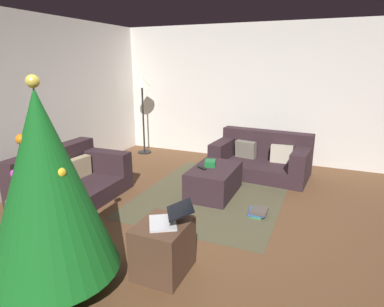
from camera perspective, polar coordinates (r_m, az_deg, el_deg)
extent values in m
plane|color=brown|center=(3.85, 4.68, -13.75)|extent=(6.40, 6.40, 0.00)
cube|color=silver|center=(5.28, -29.57, 7.31)|extent=(6.40, 0.12, 2.60)
cube|color=silver|center=(6.44, 14.01, 10.09)|extent=(0.12, 6.40, 2.60)
cube|color=#2D1E23|center=(4.88, -19.86, -6.52)|extent=(1.54, 0.98, 0.24)
cube|color=#2D1E23|center=(5.00, -23.30, -1.93)|extent=(1.52, 0.28, 0.49)
cube|color=#2D1E23|center=(5.25, -15.60, -1.27)|extent=(0.26, 0.95, 0.34)
cube|color=#2D1E23|center=(4.37, -25.73, -5.83)|extent=(0.26, 0.95, 0.34)
cube|color=tan|center=(5.10, -19.21, -2.29)|extent=(0.37, 0.16, 0.30)
cube|color=brown|center=(4.69, -24.01, -4.39)|extent=(0.38, 0.22, 0.31)
cube|color=#2D1E23|center=(5.71, 11.90, -2.62)|extent=(1.04, 1.65, 0.24)
cube|color=#2D1E23|center=(5.93, 13.00, 1.65)|extent=(0.36, 1.60, 0.49)
cube|color=#2D1E23|center=(5.51, 18.80, -0.84)|extent=(0.94, 0.31, 0.31)
cube|color=#2D1E23|center=(5.84, 5.70, 0.87)|extent=(0.94, 0.31, 0.31)
cube|color=#BCB299|center=(5.70, 15.50, -0.07)|extent=(0.14, 0.37, 0.30)
cube|color=#716B5B|center=(5.85, 9.44, 0.71)|extent=(0.21, 0.38, 0.31)
cube|color=#2D1E23|center=(4.81, 3.91, -4.81)|extent=(0.96, 0.60, 0.41)
cube|color=#19662D|center=(4.80, 3.23, -1.72)|extent=(0.23, 0.20, 0.08)
cube|color=black|center=(4.68, 1.78, -2.56)|extent=(0.13, 0.16, 0.02)
cylinder|color=brown|center=(3.20, -22.44, -19.73)|extent=(0.10, 0.10, 0.21)
cone|color=#14621E|center=(2.80, -24.30, -5.09)|extent=(1.06, 1.06, 1.52)
sphere|color=green|center=(2.90, -29.37, -7.50)|extent=(0.08, 0.08, 0.08)
sphere|color=red|center=(2.83, -24.62, 2.82)|extent=(0.06, 0.06, 0.06)
sphere|color=orange|center=(2.70, -27.91, 2.26)|extent=(0.08, 0.08, 0.08)
sphere|color=green|center=(3.03, -18.60, -7.16)|extent=(0.06, 0.06, 0.06)
sphere|color=orange|center=(2.79, -26.12, 3.48)|extent=(0.05, 0.05, 0.05)
sphere|color=yellow|center=(2.61, -22.17, -3.16)|extent=(0.08, 0.08, 0.08)
sphere|color=#CC33BF|center=(2.80, -28.75, -3.13)|extent=(0.07, 0.07, 0.07)
sphere|color=#F2D84C|center=(2.64, -26.30, 11.37)|extent=(0.10, 0.10, 0.10)
cube|color=#4C3323|center=(3.12, -5.08, -16.26)|extent=(0.52, 0.44, 0.50)
cube|color=silver|center=(2.99, -5.20, -12.07)|extent=(0.38, 0.36, 0.02)
cube|color=black|center=(2.94, -2.10, -9.83)|extent=(0.38, 0.35, 0.09)
cube|color=#387A47|center=(4.31, 11.30, -10.43)|extent=(0.26, 0.18, 0.03)
cube|color=#2D5193|center=(4.30, 11.34, -10.09)|extent=(0.28, 0.23, 0.03)
cube|color=#4C423D|center=(4.27, 11.75, -9.84)|extent=(0.23, 0.21, 0.04)
cylinder|color=black|center=(7.08, -8.35, 0.26)|extent=(0.28, 0.28, 0.02)
cylinder|color=black|center=(6.92, -8.57, 5.73)|extent=(0.04, 0.04, 1.40)
cone|color=beige|center=(6.83, -8.86, 12.50)|extent=(0.36, 0.36, 0.24)
cube|color=#48442E|center=(4.88, 3.86, -7.03)|extent=(2.60, 2.00, 0.01)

